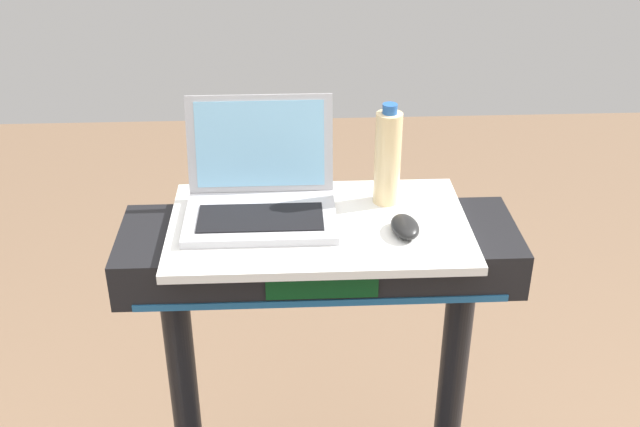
{
  "coord_description": "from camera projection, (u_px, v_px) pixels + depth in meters",
  "views": [
    {
      "loc": [
        -0.07,
        -0.81,
        1.94
      ],
      "look_at": [
        0.0,
        0.65,
        1.13
      ],
      "focal_mm": 43.56,
      "sensor_mm": 36.0,
      "label": 1
    }
  ],
  "objects": [
    {
      "name": "desk_board",
      "position": [
        319.0,
        226.0,
        1.74
      ],
      "size": [
        0.67,
        0.41,
        0.02
      ],
      "primitive_type": "cube",
      "color": "white",
      "rests_on": "treadmill_base"
    },
    {
      "name": "laptop",
      "position": [
        261.0,
        193.0,
        1.75
      ],
      "size": [
        0.34,
        0.28,
        0.24
      ],
      "rotation": [
        0.0,
        0.0,
        -0.02
      ],
      "color": "#B7B7BC",
      "rests_on": "desk_board"
    },
    {
      "name": "computer_mouse",
      "position": [
        405.0,
        227.0,
        1.68
      ],
      "size": [
        0.07,
        0.1,
        0.03
      ],
      "primitive_type": "ellipsoid",
      "rotation": [
        0.0,
        0.0,
        0.08
      ],
      "color": "black",
      "rests_on": "desk_board"
    },
    {
      "name": "water_bottle",
      "position": [
        388.0,
        157.0,
        1.77
      ],
      "size": [
        0.06,
        0.06,
        0.24
      ],
      "color": "beige",
      "rests_on": "desk_board"
    }
  ]
}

